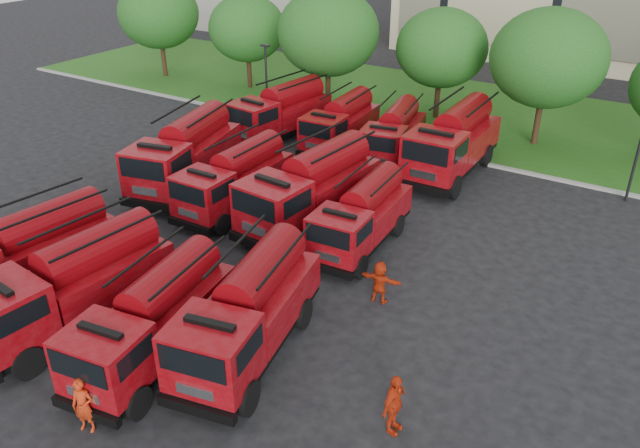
# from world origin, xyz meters

# --- Properties ---
(ground) EXTENTS (140.00, 140.00, 0.00)m
(ground) POSITION_xyz_m (0.00, 0.00, 0.00)
(ground) COLOR black
(ground) RESTS_ON ground
(lawn) EXTENTS (70.00, 16.00, 0.12)m
(lawn) POSITION_xyz_m (0.00, 26.00, 0.06)
(lawn) COLOR #204D14
(lawn) RESTS_ON ground
(curb) EXTENTS (70.00, 0.30, 0.14)m
(curb) POSITION_xyz_m (0.00, 17.90, 0.07)
(curb) COLOR gray
(curb) RESTS_ON ground
(tree_0) EXTENTS (6.30, 6.30, 7.70)m
(tree_0) POSITION_xyz_m (-24.00, 22.00, 5.02)
(tree_0) COLOR #382314
(tree_0) RESTS_ON ground
(tree_1) EXTENTS (5.71, 5.71, 6.98)m
(tree_1) POSITION_xyz_m (-16.00, 23.00, 4.55)
(tree_1) COLOR #382314
(tree_1) RESTS_ON ground
(tree_2) EXTENTS (6.72, 6.72, 8.22)m
(tree_2) POSITION_xyz_m (-8.00, 21.50, 5.35)
(tree_2) COLOR #382314
(tree_2) RESTS_ON ground
(tree_3) EXTENTS (5.88, 5.88, 7.19)m
(tree_3) POSITION_xyz_m (-1.00, 24.00, 4.68)
(tree_3) COLOR #382314
(tree_3) RESTS_ON ground
(tree_4) EXTENTS (6.55, 6.55, 8.01)m
(tree_4) POSITION_xyz_m (6.00, 22.50, 5.22)
(tree_4) COLOR #382314
(tree_4) RESTS_ON ground
(lamp_post_0) EXTENTS (0.60, 0.25, 5.11)m
(lamp_post_0) POSITION_xyz_m (-10.00, 17.20, 2.90)
(lamp_post_0) COLOR black
(lamp_post_0) RESTS_ON ground
(lamp_post_1) EXTENTS (0.60, 0.25, 5.11)m
(lamp_post_1) POSITION_xyz_m (12.00, 17.20, 2.90)
(lamp_post_1) COLOR black
(lamp_post_1) RESTS_ON ground
(fire_truck_0) EXTENTS (3.28, 7.24, 3.18)m
(fire_truck_0) POSITION_xyz_m (-6.19, -3.22, 1.60)
(fire_truck_0) COLOR black
(fire_truck_0) RESTS_ON ground
(fire_truck_1) EXTENTS (3.18, 7.46, 3.30)m
(fire_truck_1) POSITION_xyz_m (-2.80, -3.76, 1.66)
(fire_truck_1) COLOR black
(fire_truck_1) RESTS_ON ground
(fire_truck_2) EXTENTS (3.27, 6.98, 3.06)m
(fire_truck_2) POSITION_xyz_m (0.87, -3.61, 1.54)
(fire_truck_2) COLOR black
(fire_truck_2) RESTS_ON ground
(fire_truck_3) EXTENTS (3.85, 7.46, 3.24)m
(fire_truck_3) POSITION_xyz_m (3.26, -1.74, 1.63)
(fire_truck_3) COLOR black
(fire_truck_3) RESTS_ON ground
(fire_truck_4) EXTENTS (4.40, 8.23, 3.56)m
(fire_truck_4) POSITION_xyz_m (-7.67, 7.07, 1.79)
(fire_truck_4) COLOR black
(fire_truck_4) RESTS_ON ground
(fire_truck_5) EXTENTS (2.57, 6.82, 3.09)m
(fire_truck_5) POSITION_xyz_m (-3.82, 6.30, 1.55)
(fire_truck_5) COLOR black
(fire_truck_5) RESTS_ON ground
(fire_truck_6) EXTENTS (3.38, 7.99, 3.54)m
(fire_truck_6) POSITION_xyz_m (0.05, 6.92, 1.78)
(fire_truck_6) COLOR black
(fire_truck_6) RESTS_ON ground
(fire_truck_7) EXTENTS (2.67, 6.50, 2.90)m
(fire_truck_7) POSITION_xyz_m (3.00, 6.33, 1.46)
(fire_truck_7) COLOR black
(fire_truck_7) RESTS_ON ground
(fire_truck_8) EXTENTS (3.34, 7.51, 3.31)m
(fire_truck_8) POSITION_xyz_m (-7.68, 15.46, 1.67)
(fire_truck_8) COLOR black
(fire_truck_8) RESTS_ON ground
(fire_truck_9) EXTENTS (2.78, 6.74, 3.00)m
(fire_truck_9) POSITION_xyz_m (-3.74, 16.01, 1.51)
(fire_truck_9) COLOR black
(fire_truck_9) RESTS_ON ground
(fire_truck_10) EXTENTS (3.42, 6.87, 2.99)m
(fire_truck_10) POSITION_xyz_m (-0.26, 15.97, 1.51)
(fire_truck_10) COLOR black
(fire_truck_10) RESTS_ON ground
(fire_truck_11) EXTENTS (3.02, 8.03, 3.64)m
(fire_truck_11) POSITION_xyz_m (3.32, 15.78, 1.83)
(fire_truck_11) COLOR black
(fire_truck_11) RESTS_ON ground
(firefighter_0) EXTENTS (0.78, 0.67, 1.80)m
(firefighter_0) POSITION_xyz_m (1.45, -6.99, 0.00)
(firefighter_0) COLOR #B92A0E
(firefighter_0) RESTS_ON ground
(firefighter_1) EXTENTS (0.98, 0.65, 1.87)m
(firefighter_1) POSITION_xyz_m (0.87, -4.21, 0.00)
(firefighter_1) COLOR #B92A0E
(firefighter_1) RESTS_ON ground
(firefighter_2) EXTENTS (0.71, 1.19, 1.97)m
(firefighter_2) POSITION_xyz_m (8.84, -2.40, 0.00)
(firefighter_2) COLOR #B92A0E
(firefighter_2) RESTS_ON ground
(firefighter_3) EXTENTS (1.42, 1.20, 1.96)m
(firefighter_3) POSITION_xyz_m (3.48, -4.46, 0.00)
(firefighter_3) COLOR black
(firefighter_3) RESTS_ON ground
(firefighter_4) EXTENTS (0.95, 0.99, 1.70)m
(firefighter_4) POSITION_xyz_m (-7.01, 5.27, 0.00)
(firefighter_4) COLOR black
(firefighter_4) RESTS_ON ground
(firefighter_5) EXTENTS (1.63, 0.82, 1.70)m
(firefighter_5) POSITION_xyz_m (5.58, 3.05, 0.00)
(firefighter_5) COLOR #B92A0E
(firefighter_5) RESTS_ON ground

